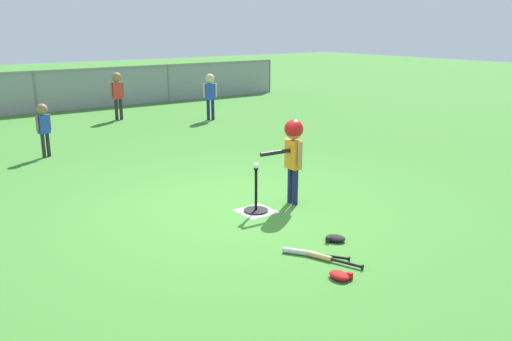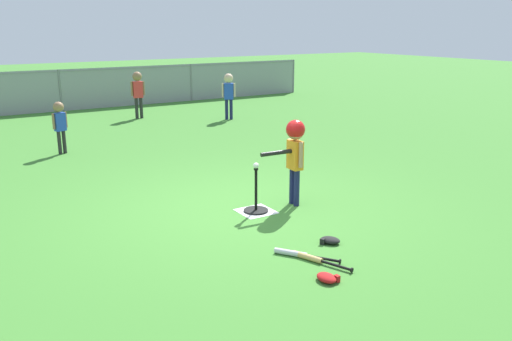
{
  "view_description": "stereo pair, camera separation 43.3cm",
  "coord_description": "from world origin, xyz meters",
  "px_view_note": "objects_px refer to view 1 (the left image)",
  "views": [
    {
      "loc": [
        -3.67,
        -5.45,
        2.33
      ],
      "look_at": [
        0.16,
        -0.21,
        0.55
      ],
      "focal_mm": 37.32,
      "sensor_mm": 36.0,
      "label": 1
    },
    {
      "loc": [
        -3.32,
        -5.7,
        2.33
      ],
      "look_at": [
        0.16,
        -0.21,
        0.55
      ],
      "focal_mm": 37.32,
      "sensor_mm": 36.0,
      "label": 2
    }
  ],
  "objects_px": {
    "glove_near_bats": "(335,238)",
    "baseball_on_tee": "(256,166)",
    "batting_tee": "(256,205)",
    "fielder_deep_center": "(210,90)",
    "spare_bat_wood": "(323,257)",
    "fielder_near_left": "(43,123)",
    "glove_by_plate": "(340,275)",
    "fielder_near_right": "(117,89)",
    "spare_bat_silver": "(306,253)",
    "batter_child": "(293,144)"
  },
  "relations": [
    {
      "from": "batting_tee",
      "to": "batter_child",
      "type": "bearing_deg",
      "value": -3.5
    },
    {
      "from": "fielder_deep_center",
      "to": "fielder_near_left",
      "type": "bearing_deg",
      "value": -160.55
    },
    {
      "from": "baseball_on_tee",
      "to": "glove_near_bats",
      "type": "bearing_deg",
      "value": -84.03
    },
    {
      "from": "fielder_deep_center",
      "to": "spare_bat_wood",
      "type": "xyz_separation_m",
      "value": [
        -3.43,
        -7.81,
        -0.72
      ]
    },
    {
      "from": "batting_tee",
      "to": "spare_bat_silver",
      "type": "height_order",
      "value": "batting_tee"
    },
    {
      "from": "spare_bat_wood",
      "to": "baseball_on_tee",
      "type": "bearing_deg",
      "value": 78.98
    },
    {
      "from": "batter_child",
      "to": "glove_by_plate",
      "type": "distance_m",
      "value": 2.36
    },
    {
      "from": "spare_bat_wood",
      "to": "glove_near_bats",
      "type": "distance_m",
      "value": 0.52
    },
    {
      "from": "batting_tee",
      "to": "fielder_near_left",
      "type": "xyz_separation_m",
      "value": [
        -1.35,
        4.64,
        0.54
      ]
    },
    {
      "from": "batting_tee",
      "to": "fielder_deep_center",
      "type": "bearing_deg",
      "value": 63.36
    },
    {
      "from": "fielder_near_right",
      "to": "glove_near_bats",
      "type": "height_order",
      "value": "fielder_near_right"
    },
    {
      "from": "batting_tee",
      "to": "fielder_deep_center",
      "type": "xyz_separation_m",
      "value": [
        3.12,
        6.22,
        0.66
      ]
    },
    {
      "from": "glove_near_bats",
      "to": "fielder_deep_center",
      "type": "bearing_deg",
      "value": 68.39
    },
    {
      "from": "fielder_deep_center",
      "to": "glove_near_bats",
      "type": "relative_size",
      "value": 4.28
    },
    {
      "from": "fielder_deep_center",
      "to": "glove_near_bats",
      "type": "xyz_separation_m",
      "value": [
        -2.99,
        -7.54,
        -0.71
      ]
    },
    {
      "from": "batting_tee",
      "to": "fielder_near_right",
      "type": "xyz_separation_m",
      "value": [
        1.25,
        7.61,
        0.68
      ]
    },
    {
      "from": "fielder_deep_center",
      "to": "fielder_near_left",
      "type": "distance_m",
      "value": 4.74
    },
    {
      "from": "batting_tee",
      "to": "fielder_near_left",
      "type": "distance_m",
      "value": 4.87
    },
    {
      "from": "spare_bat_wood",
      "to": "glove_by_plate",
      "type": "relative_size",
      "value": 2.92
    },
    {
      "from": "batter_child",
      "to": "glove_near_bats",
      "type": "distance_m",
      "value": 1.56
    },
    {
      "from": "baseball_on_tee",
      "to": "glove_by_plate",
      "type": "distance_m",
      "value": 2.13
    },
    {
      "from": "baseball_on_tee",
      "to": "glove_near_bats",
      "type": "xyz_separation_m",
      "value": [
        0.14,
        -1.31,
        -0.58
      ]
    },
    {
      "from": "batting_tee",
      "to": "glove_by_plate",
      "type": "relative_size",
      "value": 2.58
    },
    {
      "from": "fielder_near_left",
      "to": "glove_near_bats",
      "type": "height_order",
      "value": "fielder_near_left"
    },
    {
      "from": "batter_child",
      "to": "fielder_deep_center",
      "type": "bearing_deg",
      "value": 67.86
    },
    {
      "from": "fielder_deep_center",
      "to": "spare_bat_wood",
      "type": "bearing_deg",
      "value": -113.71
    },
    {
      "from": "glove_by_plate",
      "to": "glove_near_bats",
      "type": "bearing_deg",
      "value": 48.36
    },
    {
      "from": "batter_child",
      "to": "fielder_near_left",
      "type": "relative_size",
      "value": 1.18
    },
    {
      "from": "baseball_on_tee",
      "to": "glove_near_bats",
      "type": "distance_m",
      "value": 1.44
    },
    {
      "from": "batter_child",
      "to": "baseball_on_tee",
      "type": "bearing_deg",
      "value": 176.5
    },
    {
      "from": "spare_bat_wood",
      "to": "fielder_near_right",
      "type": "bearing_deg",
      "value": 80.37
    },
    {
      "from": "glove_by_plate",
      "to": "batter_child",
      "type": "bearing_deg",
      "value": 61.92
    },
    {
      "from": "fielder_near_right",
      "to": "glove_by_plate",
      "type": "xyz_separation_m",
      "value": [
        -1.72,
        -9.61,
        -0.73
      ]
    },
    {
      "from": "batting_tee",
      "to": "fielder_near_right",
      "type": "bearing_deg",
      "value": 80.66
    },
    {
      "from": "baseball_on_tee",
      "to": "fielder_deep_center",
      "type": "bearing_deg",
      "value": 63.36
    },
    {
      "from": "spare_bat_silver",
      "to": "batter_child",
      "type": "bearing_deg",
      "value": 55.11
    },
    {
      "from": "batting_tee",
      "to": "fielder_deep_center",
      "type": "relative_size",
      "value": 0.5
    },
    {
      "from": "fielder_near_left",
      "to": "batter_child",
      "type": "bearing_deg",
      "value": -67.63
    },
    {
      "from": "fielder_near_left",
      "to": "glove_near_bats",
      "type": "distance_m",
      "value": 6.17
    },
    {
      "from": "fielder_near_right",
      "to": "spare_bat_silver",
      "type": "distance_m",
      "value": 9.2
    },
    {
      "from": "batting_tee",
      "to": "glove_near_bats",
      "type": "height_order",
      "value": "batting_tee"
    },
    {
      "from": "fielder_near_right",
      "to": "spare_bat_silver",
      "type": "relative_size",
      "value": 1.93
    },
    {
      "from": "spare_bat_silver",
      "to": "batting_tee",
      "type": "bearing_deg",
      "value": 74.84
    },
    {
      "from": "fielder_near_left",
      "to": "glove_by_plate",
      "type": "bearing_deg",
      "value": -82.46
    },
    {
      "from": "fielder_near_left",
      "to": "spare_bat_silver",
      "type": "relative_size",
      "value": 1.58
    },
    {
      "from": "glove_by_plate",
      "to": "fielder_near_left",
      "type": "bearing_deg",
      "value": 97.54
    },
    {
      "from": "glove_near_bats",
      "to": "baseball_on_tee",
      "type": "bearing_deg",
      "value": 95.97
    },
    {
      "from": "baseball_on_tee",
      "to": "fielder_near_right",
      "type": "relative_size",
      "value": 0.06
    },
    {
      "from": "baseball_on_tee",
      "to": "spare_bat_wood",
      "type": "bearing_deg",
      "value": -101.02
    },
    {
      "from": "baseball_on_tee",
      "to": "spare_bat_wood",
      "type": "height_order",
      "value": "baseball_on_tee"
    }
  ]
}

